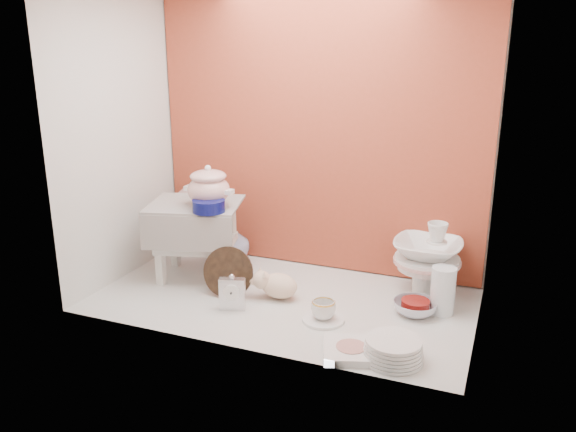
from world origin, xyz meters
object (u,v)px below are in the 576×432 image
(soup_tureen, at_px, (209,186))
(plush_pig, at_px, (279,285))
(porcelain_tower, at_px, (427,258))
(dinner_plate_stack, at_px, (393,350))
(blue_white_vase, at_px, (228,242))
(gold_rim_teacup, at_px, (323,309))
(mantel_clock, at_px, (232,292))
(crystal_bowl, at_px, (415,308))
(floral_platter, at_px, (204,219))
(step_stool, at_px, (197,240))

(soup_tureen, height_order, plush_pig, soup_tureen)
(porcelain_tower, bearing_deg, dinner_plate_stack, -91.31)
(soup_tureen, relative_size, blue_white_vase, 1.00)
(gold_rim_teacup, bearing_deg, dinner_plate_stack, -30.59)
(blue_white_vase, bearing_deg, mantel_clock, -60.50)
(mantel_clock, bearing_deg, soup_tureen, 115.88)
(crystal_bowl, bearing_deg, floral_platter, 164.69)
(blue_white_vase, distance_m, gold_rim_teacup, 0.87)
(plush_pig, xyz_separation_m, porcelain_tower, (0.65, 0.32, 0.12))
(step_stool, distance_m, porcelain_tower, 1.18)
(soup_tureen, bearing_deg, crystal_bowl, -0.13)
(plush_pig, relative_size, crystal_bowl, 1.15)
(step_stool, bearing_deg, soup_tureen, -30.29)
(floral_platter, height_order, blue_white_vase, floral_platter)
(step_stool, xyz_separation_m, dinner_plate_stack, (1.15, -0.46, -0.16))
(step_stool, xyz_separation_m, gold_rim_teacup, (0.79, -0.25, -0.15))
(step_stool, distance_m, blue_white_vase, 0.25)
(step_stool, bearing_deg, plush_pig, -27.71)
(plush_pig, relative_size, dinner_plate_stack, 0.96)
(soup_tureen, xyz_separation_m, porcelain_tower, (1.07, 0.24, -0.32))
(mantel_clock, distance_m, crystal_bowl, 0.85)
(crystal_bowl, bearing_deg, blue_white_vase, 166.96)
(dinner_plate_stack, bearing_deg, plush_pig, 150.51)
(soup_tureen, height_order, porcelain_tower, soup_tureen)
(step_stool, distance_m, plush_pig, 0.54)
(floral_platter, height_order, porcelain_tower, floral_platter)
(mantel_clock, height_order, dinner_plate_stack, mantel_clock)
(floral_platter, xyz_separation_m, plush_pig, (0.66, -0.43, -0.14))
(plush_pig, height_order, gold_rim_teacup, plush_pig)
(blue_white_vase, relative_size, gold_rim_teacup, 2.32)
(step_stool, distance_m, crystal_bowl, 1.17)
(dinner_plate_stack, xyz_separation_m, porcelain_tower, (0.02, 0.68, 0.14))
(gold_rim_teacup, xyz_separation_m, porcelain_tower, (0.37, 0.47, 0.13))
(dinner_plate_stack, bearing_deg, blue_white_vase, 147.58)
(gold_rim_teacup, distance_m, dinner_plate_stack, 0.42)
(mantel_clock, xyz_separation_m, dinner_plate_stack, (0.79, -0.17, -0.04))
(floral_platter, distance_m, dinner_plate_stack, 1.53)
(step_stool, relative_size, porcelain_tower, 1.22)
(mantel_clock, bearing_deg, step_stool, 122.61)
(mantel_clock, relative_size, crystal_bowl, 0.87)
(gold_rim_teacup, relative_size, dinner_plate_stack, 0.45)
(plush_pig, bearing_deg, blue_white_vase, 145.10)
(mantel_clock, height_order, gold_rim_teacup, mantel_clock)
(blue_white_vase, bearing_deg, step_stool, -105.18)
(gold_rim_teacup, relative_size, porcelain_tower, 0.29)
(crystal_bowl, relative_size, porcelain_tower, 0.53)
(floral_platter, bearing_deg, soup_tureen, -55.46)
(step_stool, height_order, mantel_clock, step_stool)
(floral_platter, distance_m, porcelain_tower, 1.31)
(blue_white_vase, relative_size, plush_pig, 1.10)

